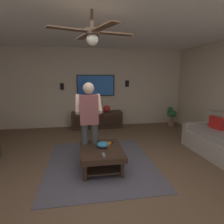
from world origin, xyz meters
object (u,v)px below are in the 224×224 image
object	(u,v)px
vase_round	(107,109)
tv	(96,85)
ceiling_fan	(93,34)
wall_speaker_right	(62,86)
potted_plant_short	(171,114)
remote_grey	(104,155)
bowl	(103,144)
book	(106,144)
remote_black	(110,143)
person_standing	(89,118)
wall_speaker_left	(127,84)
media_console	(97,120)
remote_white	(109,144)
coffee_table	(101,154)

from	to	relation	value
vase_round	tv	bearing A→B (deg)	52.21
tv	ceiling_fan	distance (m)	3.84
ceiling_fan	wall_speaker_right	bearing A→B (deg)	12.13
potted_plant_short	remote_grey	world-z (taller)	potted_plant_short
bowl	vase_round	size ratio (longest dim) A/B	1.07
book	remote_black	bearing A→B (deg)	-16.69
tv	person_standing	world-z (taller)	tv
book	wall_speaker_left	distance (m)	3.31
ceiling_fan	person_standing	bearing A→B (deg)	2.12
wall_speaker_right	tv	bearing A→B (deg)	-90.67
wall_speaker_left	remote_grey	bearing A→B (deg)	159.91
remote_grey	bowl	bearing A→B (deg)	-4.20
media_console	potted_plant_short	size ratio (longest dim) A/B	2.48
remote_white	vase_round	world-z (taller)	vase_round
bowl	wall_speaker_right	world-z (taller)	wall_speaker_right
book	ceiling_fan	size ratio (longest dim) A/B	0.19
potted_plant_short	book	world-z (taller)	potted_plant_short
bowl	wall_speaker_right	size ratio (longest dim) A/B	1.07
person_standing	remote_grey	size ratio (longest dim) A/B	10.93
tv	remote_black	xyz separation A→B (m)	(-2.82, -0.05, -1.01)
remote_black	wall_speaker_right	world-z (taller)	wall_speaker_right
remote_black	wall_speaker_right	bearing A→B (deg)	91.61
bowl	wall_speaker_right	xyz separation A→B (m)	(3.00, 1.01, 0.95)
wall_speaker_right	media_console	bearing A→B (deg)	-102.71
coffee_table	book	size ratio (longest dim) A/B	4.55
bowl	ceiling_fan	distance (m)	2.02
coffee_table	ceiling_fan	world-z (taller)	ceiling_fan
vase_round	ceiling_fan	bearing A→B (deg)	169.22
book	wall_speaker_right	distance (m)	3.27
media_console	remote_white	xyz separation A→B (m)	(-2.63, -0.01, 0.14)
media_console	bowl	distance (m)	2.76
media_console	remote_grey	size ratio (longest dim) A/B	11.33
vase_round	wall_speaker_right	world-z (taller)	wall_speaker_right
media_console	vase_round	distance (m)	0.51
tv	wall_speaker_left	xyz separation A→B (m)	(0.01, -1.10, 0.05)
person_standing	ceiling_fan	distance (m)	1.70
remote_grey	remote_white	bearing A→B (deg)	-17.73
remote_white	tv	bearing A→B (deg)	-136.44
tv	ceiling_fan	xyz separation A→B (m)	(-3.72, 0.32, 0.90)
tv	ceiling_fan	bearing A→B (deg)	-4.95
wall_speaker_right	ceiling_fan	distance (m)	3.93
potted_plant_short	remote_black	distance (m)	3.53
vase_round	potted_plant_short	bearing A→B (deg)	-93.73
potted_plant_short	wall_speaker_left	world-z (taller)	wall_speaker_left
remote_white	wall_speaker_left	xyz separation A→B (m)	(2.88, -1.08, 1.07)
wall_speaker_left	ceiling_fan	bearing A→B (deg)	159.21
remote_white	ceiling_fan	size ratio (longest dim) A/B	0.13
remote_white	wall_speaker_right	world-z (taller)	wall_speaker_right
media_console	coffee_table	bearing A→B (deg)	-3.14
wall_speaker_left	wall_speaker_right	bearing A→B (deg)	90.00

